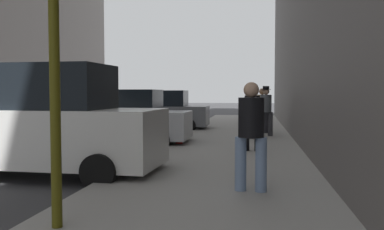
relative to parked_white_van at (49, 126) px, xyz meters
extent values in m
cube|color=gray|center=(3.35, 1.49, -0.96)|extent=(4.00, 40.00, 0.15)
cube|color=silver|center=(-0.05, 0.00, -0.21)|extent=(4.67, 2.02, 1.10)
cube|color=black|center=(0.15, -0.01, 0.77)|extent=(2.13, 1.65, 0.90)
cylinder|color=black|center=(-1.50, 0.98, -0.71)|extent=(0.65, 0.25, 0.64)
cylinder|color=black|center=(1.48, 0.86, -0.71)|extent=(0.65, 0.25, 0.64)
cylinder|color=black|center=(1.41, -0.98, -0.71)|extent=(0.65, 0.25, 0.64)
cube|color=#B7BABF|center=(-0.05, 4.96, -0.34)|extent=(4.22, 1.88, 0.84)
cube|color=black|center=(0.15, 4.97, 0.41)|extent=(1.90, 1.58, 0.70)
cylinder|color=black|center=(-1.42, 5.87, -0.71)|extent=(0.64, 0.23, 0.64)
cylinder|color=black|center=(-1.40, 4.03, -0.71)|extent=(0.64, 0.23, 0.64)
cylinder|color=black|center=(1.31, 5.90, -0.71)|extent=(0.64, 0.23, 0.64)
cylinder|color=black|center=(1.33, 4.06, -0.71)|extent=(0.64, 0.23, 0.64)
cube|color=slate|center=(-0.05, 10.30, -0.34)|extent=(4.24, 1.92, 0.84)
cube|color=black|center=(0.15, 10.31, 0.41)|extent=(1.92, 1.60, 0.70)
cylinder|color=black|center=(-1.43, 11.20, -0.71)|extent=(0.64, 0.23, 0.64)
cylinder|color=black|center=(-1.39, 9.36, -0.71)|extent=(0.64, 0.23, 0.64)
cylinder|color=black|center=(1.30, 11.25, -0.71)|extent=(0.64, 0.23, 0.64)
cylinder|color=black|center=(1.34, 9.41, -0.71)|extent=(0.64, 0.23, 0.64)
cylinder|color=red|center=(1.80, 4.70, -0.61)|extent=(0.22, 0.22, 0.55)
sphere|color=red|center=(1.80, 4.70, -0.28)|extent=(0.20, 0.20, 0.20)
cylinder|color=red|center=(1.64, 4.70, -0.58)|extent=(0.10, 0.09, 0.09)
cylinder|color=red|center=(1.96, 4.70, -0.58)|extent=(0.10, 0.09, 0.09)
cylinder|color=#514C0F|center=(1.85, -3.46, 0.92)|extent=(0.12, 0.12, 3.60)
cylinder|color=#333338|center=(4.30, 7.43, -0.46)|extent=(0.18, 0.18, 0.85)
cylinder|color=#333338|center=(4.62, 7.43, -0.46)|extent=(0.18, 0.18, 0.85)
cylinder|color=#4C5156|center=(4.46, 7.43, 0.28)|extent=(0.40, 0.40, 0.62)
sphere|color=tan|center=(4.46, 7.43, 0.71)|extent=(0.24, 0.24, 0.24)
cylinder|color=black|center=(4.46, 7.43, 0.78)|extent=(0.34, 0.34, 0.02)
cylinder|color=black|center=(4.46, 7.43, 0.84)|extent=(0.23, 0.23, 0.11)
cylinder|color=black|center=(3.86, 3.40, -0.46)|extent=(0.21, 0.21, 0.85)
cylinder|color=black|center=(4.17, 3.33, -0.46)|extent=(0.21, 0.21, 0.85)
cylinder|color=black|center=(4.01, 3.37, 0.28)|extent=(0.48, 0.48, 0.62)
sphere|color=beige|center=(4.01, 3.37, 0.71)|extent=(0.24, 0.24, 0.24)
cylinder|color=black|center=(4.01, 3.37, 0.78)|extent=(0.34, 0.34, 0.02)
cylinder|color=black|center=(4.01, 3.37, 0.84)|extent=(0.23, 0.23, 0.11)
cylinder|color=#728CB2|center=(3.87, -1.29, -0.46)|extent=(0.20, 0.20, 0.85)
cylinder|color=#728CB2|center=(4.19, -1.32, -0.46)|extent=(0.20, 0.20, 0.85)
cylinder|color=black|center=(4.03, -1.31, 0.28)|extent=(0.44, 0.44, 0.62)
sphere|color=tan|center=(4.03, -1.31, 0.71)|extent=(0.24, 0.24, 0.24)
cylinder|color=black|center=(4.19, 8.56, -0.46)|extent=(0.19, 0.19, 0.85)
cylinder|color=black|center=(4.51, 8.54, -0.46)|extent=(0.19, 0.19, 0.85)
cylinder|color=tan|center=(4.35, 8.55, 0.28)|extent=(0.43, 0.43, 0.62)
sphere|color=#997051|center=(4.35, 8.55, 0.71)|extent=(0.24, 0.24, 0.24)
cube|color=black|center=(3.94, 6.68, -0.54)|extent=(0.44, 0.61, 0.68)
cylinder|color=#333333|center=(3.94, 6.68, -0.02)|extent=(0.02, 0.02, 0.36)
camera|label=1|loc=(4.10, -8.01, 0.67)|focal=40.00mm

